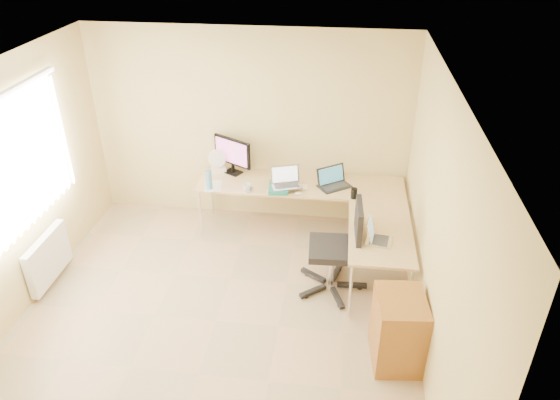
# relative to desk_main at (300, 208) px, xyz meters

# --- Properties ---
(floor) EXTENTS (4.50, 4.50, 0.00)m
(floor) POSITION_rel_desk_main_xyz_m (-0.72, -1.85, -0.36)
(floor) COLOR tan
(floor) RESTS_ON ground
(ceiling) EXTENTS (4.50, 4.50, 0.00)m
(ceiling) POSITION_rel_desk_main_xyz_m (-0.72, -1.85, 2.24)
(ceiling) COLOR white
(ceiling) RESTS_ON ground
(wall_back) EXTENTS (4.50, 0.00, 4.50)m
(wall_back) POSITION_rel_desk_main_xyz_m (-0.72, 0.40, 0.93)
(wall_back) COLOR #CFB977
(wall_back) RESTS_ON ground
(wall_right) EXTENTS (0.00, 4.50, 4.50)m
(wall_right) POSITION_rel_desk_main_xyz_m (1.38, -1.85, 0.93)
(wall_right) COLOR #CFB977
(wall_right) RESTS_ON ground
(desk_main) EXTENTS (2.65, 0.70, 0.73)m
(desk_main) POSITION_rel_desk_main_xyz_m (0.00, 0.00, 0.00)
(desk_main) COLOR tan
(desk_main) RESTS_ON ground
(desk_return) EXTENTS (0.70, 1.30, 0.73)m
(desk_return) POSITION_rel_desk_main_xyz_m (0.98, -1.00, 0.00)
(desk_return) COLOR tan
(desk_return) RESTS_ON ground
(monitor) EXTENTS (0.60, 0.45, 0.50)m
(monitor) POSITION_rel_desk_main_xyz_m (-0.92, 0.19, 0.61)
(monitor) COLOR black
(monitor) RESTS_ON desk_main
(book_stack) EXTENTS (0.27, 0.35, 0.05)m
(book_stack) POSITION_rel_desk_main_xyz_m (-0.26, -0.20, 0.39)
(book_stack) COLOR #186C5D
(book_stack) RESTS_ON desk_main
(laptop_center) EXTENTS (0.44, 0.38, 0.24)m
(laptop_center) POSITION_rel_desk_main_xyz_m (-0.16, -0.20, 0.54)
(laptop_center) COLOR #A8ACC4
(laptop_center) RESTS_ON desk_main
(laptop_black) EXTENTS (0.49, 0.47, 0.25)m
(laptop_black) POSITION_rel_desk_main_xyz_m (0.43, -0.04, 0.49)
(laptop_black) COLOR black
(laptop_black) RESTS_ON desk_main
(keyboard) EXTENTS (0.41, 0.15, 0.02)m
(keyboard) POSITION_rel_desk_main_xyz_m (-0.10, -0.12, 0.37)
(keyboard) COLOR white
(keyboard) RESTS_ON desk_main
(mouse) EXTENTS (0.10, 0.07, 0.03)m
(mouse) POSITION_rel_desk_main_xyz_m (0.00, -0.30, 0.38)
(mouse) COLOR beige
(mouse) RESTS_ON desk_main
(mug) EXTENTS (0.12, 0.12, 0.10)m
(mug) POSITION_rel_desk_main_xyz_m (-0.65, -0.30, 0.42)
(mug) COLOR silver
(mug) RESTS_ON desk_main
(cd_stack) EXTENTS (0.12, 0.12, 0.03)m
(cd_stack) POSITION_rel_desk_main_xyz_m (-0.63, -0.29, 0.38)
(cd_stack) COLOR silver
(cd_stack) RESTS_ON desk_main
(water_bottle) EXTENTS (0.08, 0.08, 0.26)m
(water_bottle) POSITION_rel_desk_main_xyz_m (-1.13, -0.30, 0.50)
(water_bottle) COLOR teal
(water_bottle) RESTS_ON desk_main
(papers) EXTENTS (0.26, 0.34, 0.01)m
(papers) POSITION_rel_desk_main_xyz_m (-1.10, -0.22, 0.37)
(papers) COLOR silver
(papers) RESTS_ON desk_main
(white_box) EXTENTS (0.23, 0.20, 0.07)m
(white_box) POSITION_rel_desk_main_xyz_m (-1.13, 0.20, 0.40)
(white_box) COLOR white
(white_box) RESTS_ON desk_main
(desk_fan) EXTENTS (0.26, 0.26, 0.30)m
(desk_fan) POSITION_rel_desk_main_xyz_m (-1.13, 0.20, 0.52)
(desk_fan) COLOR white
(desk_fan) RESTS_ON desk_main
(black_cup) EXTENTS (0.09, 0.09, 0.13)m
(black_cup) POSITION_rel_desk_main_xyz_m (0.68, -0.30, 0.43)
(black_cup) COLOR black
(black_cup) RESTS_ON desk_main
(laptop_return) EXTENTS (0.36, 0.30, 0.21)m
(laptop_return) POSITION_rel_desk_main_xyz_m (0.95, -1.20, 0.47)
(laptop_return) COLOR silver
(laptop_return) RESTS_ON desk_return
(office_chair) EXTENTS (0.71, 0.71, 1.13)m
(office_chair) POSITION_rel_desk_main_xyz_m (0.46, -1.13, 0.14)
(office_chair) COLOR black
(office_chair) RESTS_ON ground
(cabinet) EXTENTS (0.50, 0.59, 0.77)m
(cabinet) POSITION_rel_desk_main_xyz_m (1.13, -2.13, -0.01)
(cabinet) COLOR #90563E
(cabinet) RESTS_ON ground
(radiator) EXTENTS (0.09, 0.80, 0.55)m
(radiator) POSITION_rel_desk_main_xyz_m (-2.75, -1.45, -0.02)
(radiator) COLOR white
(radiator) RESTS_ON ground
(window) EXTENTS (0.10, 1.80, 1.40)m
(window) POSITION_rel_desk_main_xyz_m (-2.78, -1.45, 1.19)
(window) COLOR white
(window) RESTS_ON wall_left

